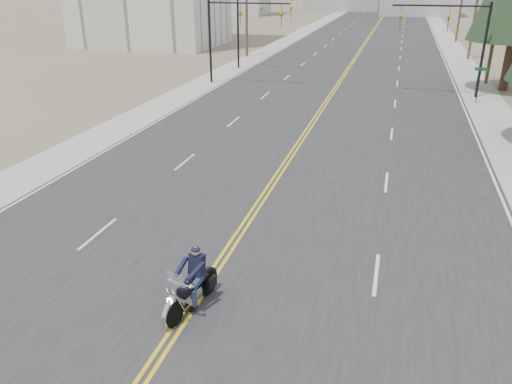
% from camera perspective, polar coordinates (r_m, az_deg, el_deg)
% --- Properties ---
extents(ground_plane, '(400.00, 400.00, 0.00)m').
position_cam_1_polar(ground_plane, '(14.15, -8.75, -14.82)').
color(ground_plane, '#776D56').
rests_on(ground_plane, ground).
extents(road, '(20.00, 200.00, 0.01)m').
position_cam_1_polar(road, '(80.62, 12.66, 16.68)').
color(road, '#303033').
rests_on(road, ground).
extents(sidewalk_left, '(3.00, 200.00, 0.01)m').
position_cam_1_polar(sidewalk_left, '(82.14, 4.28, 17.26)').
color(sidewalk_left, '#A5A5A0').
rests_on(sidewalk_left, ground).
extents(sidewalk_right, '(3.00, 200.00, 0.01)m').
position_cam_1_polar(sidewalk_right, '(80.73, 21.11, 15.74)').
color(sidewalk_right, '#A5A5A0').
rests_on(sidewalk_right, ground).
extents(traffic_mast_left, '(7.10, 0.26, 7.00)m').
position_cam_1_polar(traffic_mast_left, '(44.42, -2.77, 18.52)').
color(traffic_mast_left, black).
rests_on(traffic_mast_left, ground).
extents(traffic_mast_right, '(7.10, 0.26, 7.00)m').
position_cam_1_polar(traffic_mast_right, '(42.35, 22.07, 16.70)').
color(traffic_mast_right, black).
rests_on(traffic_mast_right, ground).
extents(traffic_mast_far, '(6.10, 0.26, 7.00)m').
position_cam_1_polar(traffic_mast_far, '(52.14, -0.21, 19.20)').
color(traffic_mast_far, black).
rests_on(traffic_mast_far, ground).
extents(street_sign, '(0.90, 0.06, 2.62)m').
position_cam_1_polar(street_sign, '(41.00, 24.20, 11.73)').
color(street_sign, black).
rests_on(street_sign, ground).
extents(utility_pole_c, '(2.20, 0.30, 11.00)m').
position_cam_1_polar(utility_pole_c, '(48.67, 25.92, 17.72)').
color(utility_pole_c, brown).
rests_on(utility_pole_c, ground).
extents(utility_pole_d, '(2.20, 0.30, 11.50)m').
position_cam_1_polar(utility_pole_d, '(63.50, 23.93, 19.10)').
color(utility_pole_d, brown).
rests_on(utility_pole_d, ground).
extents(utility_pole_e, '(2.20, 0.30, 11.00)m').
position_cam_1_polar(utility_pole_e, '(80.40, 22.48, 19.66)').
color(utility_pole_e, brown).
rests_on(utility_pole_e, ground).
extents(utility_pole_left, '(2.20, 0.30, 10.50)m').
position_cam_1_polar(utility_pole_left, '(60.66, -1.09, 20.35)').
color(utility_pole_left, brown).
rests_on(utility_pole_left, ground).
extents(motorcyclist, '(1.49, 2.53, 1.85)m').
position_cam_1_polar(motorcyclist, '(14.17, -7.49, -10.08)').
color(motorcyclist, black).
rests_on(motorcyclist, ground).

